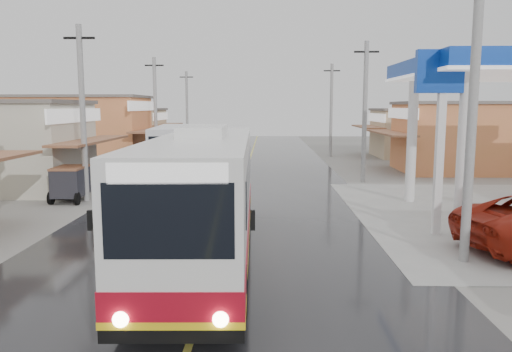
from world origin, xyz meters
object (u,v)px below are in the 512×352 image
object	(u,v)px
cyclist	(139,184)
tricycle_near	(70,182)
coach_bus	(205,195)
second_bus	(176,149)

from	to	relation	value
cyclist	tricycle_near	distance (m)	3.10
coach_bus	tricycle_near	world-z (taller)	coach_bus
second_bus	cyclist	xyz separation A→B (m)	(-0.23, -8.55, -0.94)
coach_bus	cyclist	bearing A→B (deg)	113.66
second_bus	cyclist	bearing A→B (deg)	-96.91
cyclist	second_bus	bearing A→B (deg)	71.94
tricycle_near	second_bus	bearing A→B (deg)	68.61
coach_bus	second_bus	world-z (taller)	coach_bus
cyclist	tricycle_near	world-z (taller)	cyclist
second_bus	cyclist	world-z (taller)	second_bus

